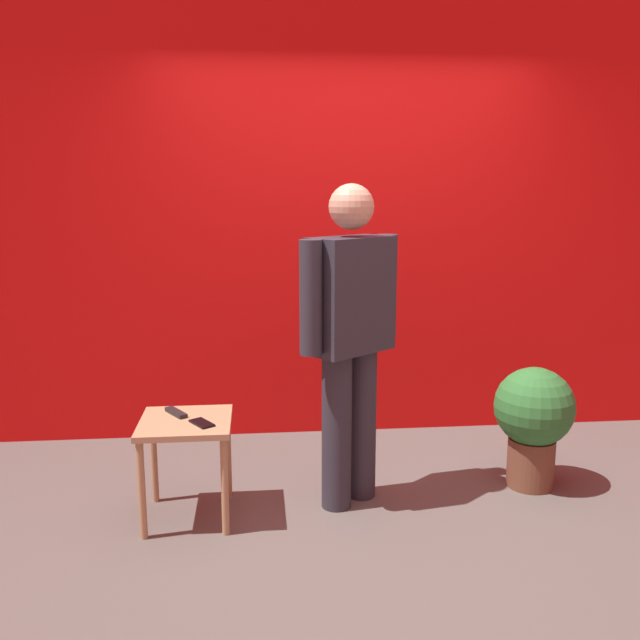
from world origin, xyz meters
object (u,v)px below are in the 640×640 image
object	(u,v)px
standing_person	(350,330)
side_table	(186,437)
cell_phone	(202,423)
tv_remote	(176,413)
potted_plant	(534,417)

from	to	relation	value
standing_person	side_table	bearing A→B (deg)	-172.93
cell_phone	tv_remote	size ratio (longest dim) A/B	0.85
cell_phone	potted_plant	bearing A→B (deg)	-25.02
tv_remote	potted_plant	distance (m)	1.95
standing_person	potted_plant	xyz separation A→B (m)	(1.05, 0.08, -0.53)
tv_remote	potted_plant	size ratio (longest dim) A/B	0.25
cell_phone	tv_remote	distance (m)	0.21
standing_person	side_table	size ratio (longest dim) A/B	3.22
standing_person	tv_remote	world-z (taller)	standing_person
side_table	tv_remote	bearing A→B (deg)	122.16
standing_person	side_table	xyz separation A→B (m)	(-0.84, -0.10, -0.51)
standing_person	cell_phone	xyz separation A→B (m)	(-0.75, -0.17, -0.41)
standing_person	tv_remote	size ratio (longest dim) A/B	9.88
tv_remote	side_table	bearing A→B (deg)	-90.86
standing_person	side_table	world-z (taller)	standing_person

